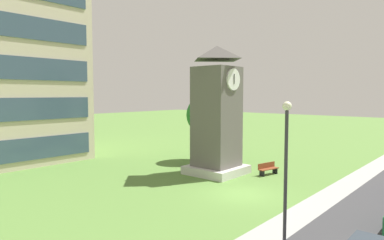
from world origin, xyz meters
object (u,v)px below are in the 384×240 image
Objects in this scene: clock_tower at (217,118)px; tree_streetside at (206,115)px; park_bench at (268,169)px; street_lamp at (286,156)px.

clock_tower reaches higher than tree_streetside.
tree_streetside is (3.48, 3.76, -0.12)m from clock_tower.
park_bench is 12.42m from street_lamp.
street_lamp is at bearing -130.60° from clock_tower.
park_bench is at bearing 31.48° from street_lamp.
street_lamp is at bearing -148.52° from park_bench.
street_lamp is 17.54m from tree_streetside.
park_bench is 0.32× the size of tree_streetside.
park_bench is 7.91m from tree_streetside.
clock_tower is at bearing 124.84° from park_bench.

